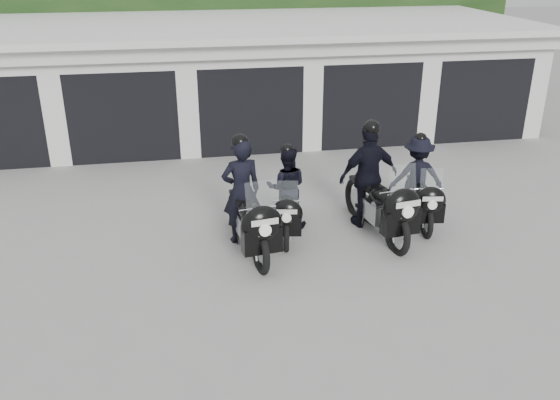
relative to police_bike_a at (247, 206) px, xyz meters
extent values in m
plane|color=gray|center=(0.79, -0.42, -0.82)|extent=(80.00, 80.00, 0.00)
cube|color=silver|center=(0.79, 8.08, 0.58)|extent=(16.00, 6.00, 2.80)
cube|color=silver|center=(0.79, 7.88, 2.06)|extent=(16.40, 6.80, 0.16)
cube|color=silver|center=(0.79, 4.83, 1.83)|extent=(16.40, 0.12, 0.40)
cube|color=black|center=(0.79, 5.06, -0.70)|extent=(16.00, 0.06, 0.24)
cube|color=silver|center=(-3.86, 5.23, 0.58)|extent=(0.50, 0.50, 2.80)
cube|color=black|center=(-2.31, 6.28, 0.28)|extent=(2.60, 2.60, 2.20)
cube|color=silver|center=(-2.31, 5.23, 1.68)|extent=(2.60, 0.50, 0.60)
cube|color=silver|center=(-0.76, 5.23, 0.58)|extent=(0.50, 0.50, 2.80)
cube|color=black|center=(0.79, 6.28, 0.28)|extent=(2.60, 2.60, 2.20)
cube|color=silver|center=(0.79, 5.23, 1.68)|extent=(2.60, 0.50, 0.60)
cube|color=silver|center=(2.34, 5.23, 0.58)|extent=(0.50, 0.50, 2.80)
cube|color=black|center=(3.89, 6.28, 0.28)|extent=(2.60, 2.60, 2.20)
cube|color=silver|center=(3.89, 5.23, 1.68)|extent=(2.60, 0.50, 0.60)
cube|color=silver|center=(5.44, 5.23, 0.58)|extent=(0.50, 0.50, 2.80)
cube|color=black|center=(6.99, 6.28, 0.28)|extent=(2.60, 2.60, 2.20)
cube|color=silver|center=(6.99, 5.23, 1.68)|extent=(2.60, 0.50, 0.60)
cube|color=silver|center=(8.54, 5.23, 0.58)|extent=(0.50, 0.50, 2.80)
cube|color=#163212|center=(0.79, 12.08, 1.33)|extent=(20.00, 2.00, 4.30)
cylinder|color=black|center=(-5.71, 13.58, 0.83)|extent=(0.24, 0.24, 3.30)
cylinder|color=black|center=(3.79, 13.58, 0.83)|extent=(0.24, 0.24, 3.30)
cylinder|color=black|center=(8.29, 13.58, 0.83)|extent=(0.24, 0.24, 3.30)
torus|color=black|center=(0.11, -0.78, -0.48)|extent=(0.23, 0.81, 0.80)
torus|color=black|center=(-0.11, 0.78, -0.48)|extent=(0.23, 0.81, 0.80)
cube|color=#B6B5BB|center=(0.00, 0.02, -0.40)|extent=(0.37, 0.63, 0.35)
cube|color=black|center=(0.00, 0.00, -0.58)|extent=(0.29, 1.42, 0.07)
ellipsoid|color=black|center=(0.02, -0.16, -0.03)|extent=(0.44, 0.67, 0.31)
cube|color=black|center=(-0.04, 0.30, -0.01)|extent=(0.37, 0.63, 0.11)
ellipsoid|color=black|center=(0.13, -0.87, 0.03)|extent=(0.73, 0.46, 0.65)
cube|color=black|center=(0.13, -0.87, -0.22)|extent=(0.66, 0.33, 0.44)
cube|color=#B2BFC6|center=(0.12, -0.83, 0.47)|extent=(0.49, 0.19, 0.56)
cylinder|color=silver|center=(0.09, -0.65, 0.23)|extent=(0.61, 0.12, 0.03)
cube|color=silver|center=(0.15, -1.05, 0.16)|extent=(0.43, 0.08, 0.10)
cube|color=silver|center=(0.15, -1.02, -0.03)|extent=(0.20, 0.04, 0.11)
imported|color=black|center=(-0.05, 0.32, 0.14)|extent=(0.76, 0.55, 1.91)
sphere|color=black|center=(-0.05, 0.32, 1.04)|extent=(0.29, 0.29, 0.29)
torus|color=black|center=(0.67, -0.12, -0.54)|extent=(0.22, 0.66, 0.65)
torus|color=black|center=(0.92, 1.14, -0.54)|extent=(0.22, 0.66, 0.65)
cube|color=#B6B5BB|center=(0.80, 0.53, -0.48)|extent=(0.32, 0.52, 0.28)
cube|color=black|center=(0.79, 0.51, -0.62)|extent=(0.29, 1.15, 0.05)
ellipsoid|color=black|center=(0.77, 0.38, -0.18)|extent=(0.38, 0.56, 0.26)
cube|color=black|center=(0.84, 0.76, -0.16)|extent=(0.32, 0.52, 0.09)
ellipsoid|color=black|center=(0.66, -0.19, -0.12)|extent=(0.61, 0.40, 0.53)
cube|color=black|center=(0.66, -0.19, -0.33)|extent=(0.54, 0.29, 0.36)
cube|color=#B2BFC6|center=(0.66, -0.16, 0.23)|extent=(0.40, 0.18, 0.45)
cylinder|color=silver|center=(0.69, -0.01, 0.04)|extent=(0.49, 0.12, 0.02)
cube|color=silver|center=(0.63, -0.34, -0.02)|extent=(0.35, 0.08, 0.08)
cube|color=silver|center=(0.64, -0.31, -0.18)|extent=(0.16, 0.04, 0.09)
imported|color=black|center=(0.85, 0.77, -0.04)|extent=(0.86, 0.73, 1.56)
sphere|color=black|center=(0.85, 0.77, 0.70)|extent=(0.24, 0.24, 0.24)
torus|color=black|center=(2.52, -0.57, -0.47)|extent=(0.25, 0.83, 0.82)
torus|color=black|center=(2.28, 1.02, -0.47)|extent=(0.25, 0.83, 0.82)
cube|color=#B6B5BB|center=(2.40, 0.25, -0.39)|extent=(0.38, 0.65, 0.36)
cube|color=black|center=(2.40, 0.22, -0.57)|extent=(0.31, 1.45, 0.07)
ellipsoid|color=black|center=(2.43, 0.06, -0.01)|extent=(0.46, 0.69, 0.32)
cube|color=black|center=(2.35, 0.53, 0.01)|extent=(0.38, 0.65, 0.11)
ellipsoid|color=black|center=(2.54, -0.66, 0.06)|extent=(0.75, 0.47, 0.67)
cube|color=black|center=(2.54, -0.66, -0.20)|extent=(0.68, 0.34, 0.45)
cube|color=#B2BFC6|center=(2.53, -0.63, 0.51)|extent=(0.51, 0.20, 0.57)
cylinder|color=silver|center=(2.50, -0.44, 0.26)|extent=(0.63, 0.13, 0.03)
cube|color=silver|center=(2.56, -0.85, 0.19)|extent=(0.45, 0.08, 0.10)
cube|color=silver|center=(2.56, -0.82, -0.01)|extent=(0.20, 0.05, 0.11)
imported|color=black|center=(2.35, 0.56, 0.17)|extent=(1.24, 0.82, 1.97)
sphere|color=black|center=(2.35, 0.56, 1.09)|extent=(0.30, 0.30, 0.30)
torus|color=black|center=(3.28, -0.09, -0.53)|extent=(0.20, 0.67, 0.67)
torus|color=black|center=(3.49, 1.21, -0.53)|extent=(0.20, 0.67, 0.67)
cube|color=#B6B5BB|center=(3.39, 0.58, -0.47)|extent=(0.31, 0.53, 0.29)
cube|color=black|center=(3.39, 0.56, -0.62)|extent=(0.26, 1.19, 0.05)
ellipsoid|color=black|center=(3.37, 0.43, -0.16)|extent=(0.37, 0.57, 0.26)
cube|color=black|center=(3.43, 0.82, -0.14)|extent=(0.31, 0.53, 0.09)
ellipsoid|color=black|center=(3.27, -0.16, -0.10)|extent=(0.62, 0.39, 0.55)
cube|color=black|center=(3.27, -0.16, -0.32)|extent=(0.55, 0.28, 0.37)
cube|color=#B2BFC6|center=(3.28, -0.13, 0.26)|extent=(0.41, 0.17, 0.47)
cylinder|color=silver|center=(3.30, 0.02, 0.06)|extent=(0.51, 0.10, 0.03)
cube|color=silver|center=(3.25, -0.31, 0.00)|extent=(0.36, 0.07, 0.08)
cube|color=silver|center=(3.25, -0.28, -0.16)|extent=(0.16, 0.04, 0.09)
imported|color=black|center=(3.43, 0.84, -0.02)|extent=(1.11, 0.69, 1.60)
sphere|color=black|center=(3.43, 0.84, 0.74)|extent=(0.25, 0.25, 0.25)
camera|label=1|loc=(-1.11, -9.19, 4.10)|focal=38.00mm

